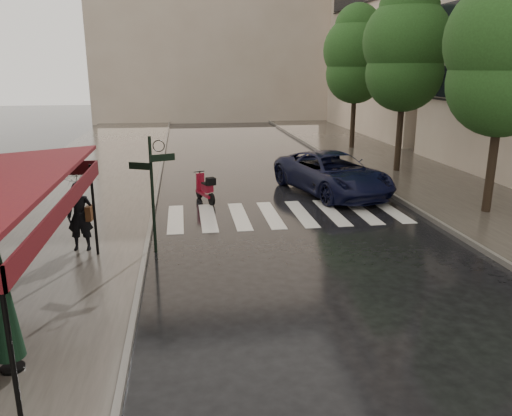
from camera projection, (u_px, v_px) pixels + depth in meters
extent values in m
plane|color=black|center=(207.00, 299.00, 10.64)|extent=(120.00, 120.00, 0.00)
cube|color=#38332D|center=(87.00, 181.00, 21.42)|extent=(6.00, 60.00, 0.12)
cube|color=#38332D|center=(411.00, 171.00, 23.49)|extent=(5.50, 60.00, 0.12)
cube|color=#595651|center=(159.00, 178.00, 21.84)|extent=(0.12, 60.00, 0.16)
cube|color=#595651|center=(354.00, 172.00, 23.09)|extent=(0.12, 60.00, 0.16)
cube|color=silver|center=(176.00, 219.00, 16.25)|extent=(0.50, 3.20, 0.01)
cube|color=silver|center=(208.00, 217.00, 16.40)|extent=(0.50, 3.20, 0.01)
cube|color=silver|center=(240.00, 216.00, 16.55)|extent=(0.50, 3.20, 0.01)
cube|color=silver|center=(271.00, 215.00, 16.69)|extent=(0.50, 3.20, 0.01)
cube|color=silver|center=(301.00, 213.00, 16.84)|extent=(0.50, 3.20, 0.01)
cube|color=silver|center=(331.00, 212.00, 16.99)|extent=(0.50, 3.20, 0.01)
cube|color=silver|center=(361.00, 211.00, 17.14)|extent=(0.50, 3.20, 0.01)
cube|color=silver|center=(390.00, 210.00, 17.29)|extent=(0.50, 3.20, 0.01)
cube|color=#410913|center=(67.00, 203.00, 9.17)|extent=(0.04, 7.00, 0.35)
cylinder|color=black|center=(11.00, 350.00, 6.34)|extent=(0.07, 0.07, 2.35)
cylinder|color=black|center=(94.00, 210.00, 12.53)|extent=(0.07, 0.07, 2.35)
cylinder|color=black|center=(153.00, 196.00, 12.91)|extent=(0.08, 0.08, 3.10)
cube|color=black|center=(162.00, 158.00, 12.68)|extent=(0.62, 0.26, 0.18)
cube|color=black|center=(140.00, 166.00, 12.65)|extent=(0.56, 0.29, 0.18)
cube|color=tan|center=(418.00, 2.00, 35.21)|extent=(8.00, 16.00, 18.50)
cube|color=tan|center=(215.00, 7.00, 44.53)|extent=(22.00, 6.00, 20.00)
cylinder|color=black|center=(494.00, 148.00, 16.14)|extent=(0.28, 0.28, 4.26)
sphere|color=#1D3C16|center=(502.00, 83.00, 15.58)|extent=(3.40, 3.40, 3.40)
sphere|color=#1D3C16|center=(508.00, 39.00, 15.23)|extent=(3.80, 3.80, 3.80)
cylinder|color=black|center=(400.00, 122.00, 22.76)|extent=(0.28, 0.28, 4.48)
sphere|color=#1D3C16|center=(404.00, 73.00, 22.17)|extent=(3.40, 3.40, 3.40)
sphere|color=#1D3C16|center=(406.00, 41.00, 21.81)|extent=(3.80, 3.80, 3.80)
sphere|color=#1D3C16|center=(409.00, 10.00, 21.46)|extent=(2.60, 2.60, 2.60)
cylinder|color=black|center=(353.00, 111.00, 29.47)|extent=(0.28, 0.28, 4.37)
sphere|color=#1D3C16|center=(355.00, 74.00, 28.90)|extent=(3.40, 3.40, 3.40)
sphere|color=#1D3C16|center=(357.00, 50.00, 28.54)|extent=(3.80, 3.80, 3.80)
sphere|color=#1D3C16|center=(358.00, 27.00, 28.20)|extent=(2.60, 2.60, 2.60)
imported|color=black|center=(80.00, 217.00, 12.96)|extent=(0.70, 0.49, 1.81)
imported|color=black|center=(76.00, 174.00, 12.65)|extent=(1.16, 1.18, 0.98)
cube|color=#482713|center=(90.00, 213.00, 12.94)|extent=(0.17, 0.35, 0.39)
cylinder|color=black|center=(212.00, 199.00, 17.79)|extent=(0.24, 0.45, 0.44)
cylinder|color=black|center=(199.00, 193.00, 18.77)|extent=(0.24, 0.45, 0.44)
cube|color=maroon|center=(205.00, 194.00, 18.28)|extent=(0.66, 1.22, 0.09)
cube|color=maroon|center=(207.00, 188.00, 18.01)|extent=(0.44, 0.57, 0.26)
cube|color=maroon|center=(200.00, 182.00, 18.54)|extent=(0.32, 0.21, 0.69)
cylinder|color=black|center=(199.00, 172.00, 18.51)|extent=(0.41, 0.18, 0.03)
cube|color=black|center=(211.00, 181.00, 17.64)|extent=(0.37, 0.36, 0.26)
imported|color=black|center=(332.00, 173.00, 19.41)|extent=(4.05, 6.19, 1.58)
cylinder|color=black|center=(13.00, 368.00, 7.94)|extent=(0.38, 0.38, 0.05)
cylinder|color=black|center=(2.00, 296.00, 7.60)|extent=(0.04, 0.04, 2.45)
cone|color=black|center=(1.00, 289.00, 7.57)|extent=(0.46, 0.46, 2.33)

